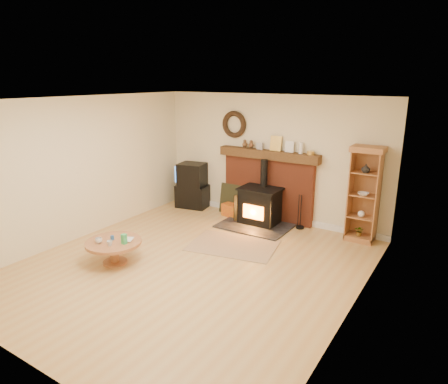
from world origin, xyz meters
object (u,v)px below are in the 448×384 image
Objects in this scene: wood_stove at (259,207)px; coffee_table at (114,245)px; tv_unit at (192,186)px; curio_cabinet at (364,194)px.

coffee_table is at bearing -111.53° from wood_stove.
wood_stove reaches higher than tv_unit.
wood_stove is 1.57× the size of coffee_table.
curio_cabinet reaches higher than coffee_table.
tv_unit is 1.16× the size of coffee_table.
curio_cabinet is 4.45m from coffee_table.
tv_unit is 0.59× the size of curio_cabinet.
wood_stove is 1.36× the size of tv_unit.
tv_unit is at bearing 103.09° from coffee_table.
tv_unit is 3.84m from curio_cabinet.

